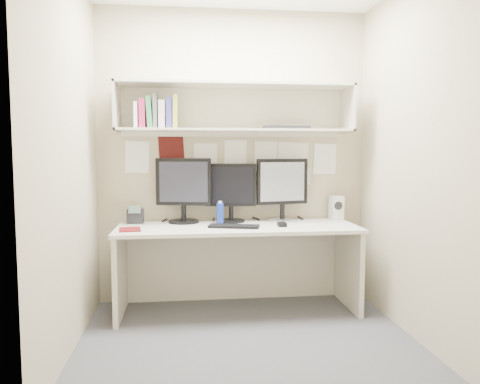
{
  "coord_description": "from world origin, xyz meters",
  "views": [
    {
      "loc": [
        -0.44,
        -3.2,
        1.35
      ],
      "look_at": [
        -0.01,
        0.35,
        1.04
      ],
      "focal_mm": 35.0,
      "sensor_mm": 36.0,
      "label": 1
    }
  ],
  "objects": [
    {
      "name": "wall_right",
      "position": [
        1.2,
        0.0,
        1.3
      ],
      "size": [
        0.02,
        2.0,
        2.6
      ],
      "primitive_type": "cube",
      "color": "tan",
      "rests_on": "ground"
    },
    {
      "name": "book_stack",
      "position": [
        -0.66,
        0.77,
        1.66
      ],
      "size": [
        0.35,
        0.17,
        0.28
      ],
      "color": "white",
      "rests_on": "overhead_hutch"
    },
    {
      "name": "wall_front",
      "position": [
        0.0,
        -1.0,
        1.3
      ],
      "size": [
        2.4,
        0.02,
        2.6
      ],
      "primitive_type": "cube",
      "color": "tan",
      "rests_on": "ground"
    },
    {
      "name": "hutch_tray",
      "position": [
        0.45,
        0.82,
        1.55
      ],
      "size": [
        0.41,
        0.19,
        0.03
      ],
      "primitive_type": "cube",
      "rotation": [
        0.0,
        0.0,
        -0.11
      ],
      "color": "black",
      "rests_on": "overhead_hutch"
    },
    {
      "name": "maroon_notebook",
      "position": [
        -0.87,
        0.52,
        0.74
      ],
      "size": [
        0.19,
        0.22,
        0.01
      ],
      "primitive_type": "cube",
      "rotation": [
        0.0,
        0.0,
        0.13
      ],
      "color": "#5C0F10",
      "rests_on": "desk"
    },
    {
      "name": "pinned_papers",
      "position": [
        0.0,
        0.99,
        1.25
      ],
      "size": [
        1.92,
        0.01,
        0.48
      ],
      "primitive_type": null,
      "color": "white",
      "rests_on": "wall_back"
    },
    {
      "name": "monitor_left",
      "position": [
        -0.45,
        0.87,
        1.03
      ],
      "size": [
        0.48,
        0.26,
        0.56
      ],
      "rotation": [
        0.0,
        0.0,
        -0.19
      ],
      "color": "black",
      "rests_on": "desk"
    },
    {
      "name": "mouse",
      "position": [
        0.36,
        0.56,
        0.75
      ],
      "size": [
        0.07,
        0.11,
        0.03
      ],
      "primitive_type": "cube",
      "rotation": [
        0.0,
        0.0,
        -0.01
      ],
      "color": "black",
      "rests_on": "desk"
    },
    {
      "name": "overhead_hutch",
      "position": [
        0.0,
        0.86,
        1.72
      ],
      "size": [
        2.0,
        0.38,
        0.4
      ],
      "color": "beige",
      "rests_on": "wall_back"
    },
    {
      "name": "keyboard",
      "position": [
        -0.04,
        0.55,
        0.74
      ],
      "size": [
        0.43,
        0.25,
        0.02
      ],
      "primitive_type": "cube",
      "rotation": [
        0.0,
        0.0,
        -0.26
      ],
      "color": "black",
      "rests_on": "desk"
    },
    {
      "name": "blue_bottle",
      "position": [
        -0.14,
        0.77,
        0.82
      ],
      "size": [
        0.06,
        0.06,
        0.19
      ],
      "color": "navy",
      "rests_on": "desk"
    },
    {
      "name": "desk",
      "position": [
        0.0,
        0.65,
        0.37
      ],
      "size": [
        2.0,
        0.7,
        0.73
      ],
      "color": "beige",
      "rests_on": "floor"
    },
    {
      "name": "wall_left",
      "position": [
        -1.2,
        0.0,
        1.3
      ],
      "size": [
        0.02,
        2.0,
        2.6
      ],
      "primitive_type": "cube",
      "color": "tan",
      "rests_on": "ground"
    },
    {
      "name": "floor",
      "position": [
        0.0,
        0.0,
        0.0
      ],
      "size": [
        2.4,
        2.0,
        0.01
      ],
      "primitive_type": "cube",
      "color": "#444348",
      "rests_on": "ground"
    },
    {
      "name": "speaker",
      "position": [
        0.94,
        0.91,
        0.84
      ],
      "size": [
        0.12,
        0.12,
        0.22
      ],
      "rotation": [
        0.0,
        0.0,
        0.1
      ],
      "color": "silver",
      "rests_on": "desk"
    },
    {
      "name": "monitor_right",
      "position": [
        0.43,
        0.87,
        1.02
      ],
      "size": [
        0.47,
        0.26,
        0.55
      ],
      "rotation": [
        0.0,
        0.0,
        0.19
      ],
      "color": "#A5A5AA",
      "rests_on": "desk"
    },
    {
      "name": "desk_phone",
      "position": [
        -0.86,
        0.87,
        0.79
      ],
      "size": [
        0.14,
        0.12,
        0.16
      ],
      "rotation": [
        0.0,
        0.0,
        -0.02
      ],
      "color": "black",
      "rests_on": "desk"
    },
    {
      "name": "monitor_center",
      "position": [
        -0.03,
        0.87,
        1.01
      ],
      "size": [
        0.44,
        0.24,
        0.51
      ],
      "rotation": [
        0.0,
        0.0,
        -0.13
      ],
      "color": "black",
      "rests_on": "desk"
    },
    {
      "name": "wall_back",
      "position": [
        0.0,
        1.0,
        1.3
      ],
      "size": [
        2.4,
        0.02,
        2.6
      ],
      "primitive_type": "cube",
      "color": "tan",
      "rests_on": "ground"
    }
  ]
}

